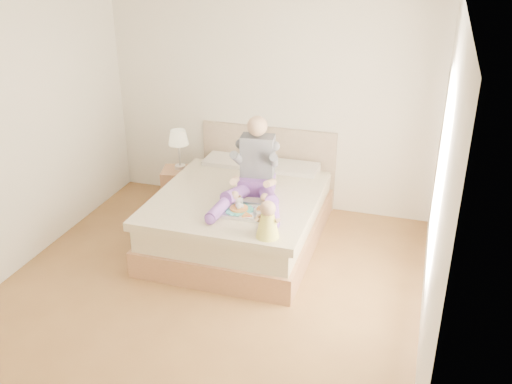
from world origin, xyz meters
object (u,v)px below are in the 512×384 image
(tray, at_px, (248,210))
(bed, at_px, (243,212))
(nightstand, at_px, (180,188))
(baby, at_px, (268,222))
(adult, at_px, (255,175))

(tray, bearing_deg, bed, 112.35)
(bed, distance_m, tray, 0.68)
(bed, xyz_separation_m, nightstand, (-1.00, 0.52, -0.06))
(bed, relative_size, nightstand, 4.32)
(tray, relative_size, baby, 1.30)
(bed, height_order, baby, bed)
(nightstand, xyz_separation_m, tray, (1.24, -1.07, 0.39))
(adult, bearing_deg, nightstand, 142.82)
(tray, distance_m, baby, 0.53)
(bed, relative_size, tray, 4.61)
(nightstand, xyz_separation_m, adult, (1.19, -0.69, 0.61))
(adult, height_order, tray, adult)
(bed, xyz_separation_m, tray, (0.24, -0.55, 0.32))
(bed, xyz_separation_m, baby, (0.56, -0.95, 0.44))
(bed, relative_size, baby, 6.00)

